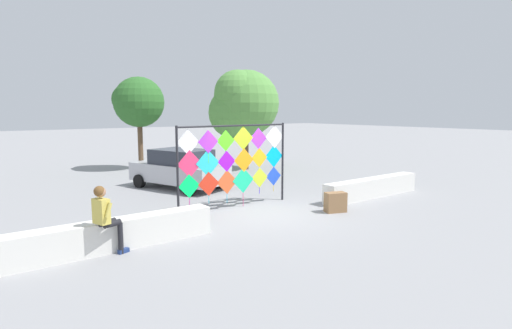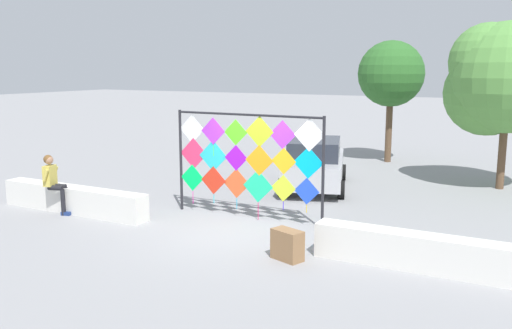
{
  "view_description": "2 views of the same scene",
  "coord_description": "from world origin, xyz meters",
  "px_view_note": "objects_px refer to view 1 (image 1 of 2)",
  "views": [
    {
      "loc": [
        -7.28,
        -9.07,
        3.04
      ],
      "look_at": [
        -0.19,
        0.26,
        1.47
      ],
      "focal_mm": 28.68,
      "sensor_mm": 36.0,
      "label": 1
    },
    {
      "loc": [
        6.11,
        -10.31,
        3.69
      ],
      "look_at": [
        0.19,
        0.85,
        1.45
      ],
      "focal_mm": 38.77,
      "sensor_mm": 36.0,
      "label": 2
    }
  ],
  "objects_px": {
    "kite_display_rack": "(234,158)",
    "tree_broadleaf": "(241,105)",
    "seated_vendor": "(106,215)",
    "parked_car": "(180,168)",
    "cardboard_box_large": "(335,202)",
    "tree_palm_like": "(137,101)"
  },
  "relations": [
    {
      "from": "kite_display_rack",
      "to": "parked_car",
      "type": "xyz_separation_m",
      "value": [
        0.16,
        4.03,
        -0.81
      ]
    },
    {
      "from": "tree_broadleaf",
      "to": "tree_palm_like",
      "type": "bearing_deg",
      "value": 141.68
    },
    {
      "from": "parked_car",
      "to": "tree_palm_like",
      "type": "relative_size",
      "value": 0.91
    },
    {
      "from": "kite_display_rack",
      "to": "seated_vendor",
      "type": "bearing_deg",
      "value": -157.06
    },
    {
      "from": "kite_display_rack",
      "to": "tree_broadleaf",
      "type": "relative_size",
      "value": 0.79
    },
    {
      "from": "kite_display_rack",
      "to": "seated_vendor",
      "type": "relative_size",
      "value": 2.62
    },
    {
      "from": "seated_vendor",
      "to": "parked_car",
      "type": "height_order",
      "value": "parked_car"
    },
    {
      "from": "cardboard_box_large",
      "to": "tree_broadleaf",
      "type": "bearing_deg",
      "value": 72.29
    },
    {
      "from": "seated_vendor",
      "to": "tree_broadleaf",
      "type": "height_order",
      "value": "tree_broadleaf"
    },
    {
      "from": "kite_display_rack",
      "to": "seated_vendor",
      "type": "height_order",
      "value": "kite_display_rack"
    },
    {
      "from": "seated_vendor",
      "to": "parked_car",
      "type": "relative_size",
      "value": 0.36
    },
    {
      "from": "cardboard_box_large",
      "to": "tree_palm_like",
      "type": "distance_m",
      "value": 12.76
    },
    {
      "from": "seated_vendor",
      "to": "parked_car",
      "type": "distance_m",
      "value": 7.55
    },
    {
      "from": "tree_palm_like",
      "to": "cardboard_box_large",
      "type": "bearing_deg",
      "value": -84.07
    },
    {
      "from": "seated_vendor",
      "to": "parked_car",
      "type": "xyz_separation_m",
      "value": [
        4.66,
        5.94,
        -0.12
      ]
    },
    {
      "from": "parked_car",
      "to": "tree_palm_like",
      "type": "bearing_deg",
      "value": 83.41
    },
    {
      "from": "tree_palm_like",
      "to": "kite_display_rack",
      "type": "bearing_deg",
      "value": -94.88
    },
    {
      "from": "kite_display_rack",
      "to": "cardboard_box_large",
      "type": "bearing_deg",
      "value": -46.24
    },
    {
      "from": "seated_vendor",
      "to": "cardboard_box_large",
      "type": "relative_size",
      "value": 2.45
    },
    {
      "from": "tree_broadleaf",
      "to": "kite_display_rack",
      "type": "bearing_deg",
      "value": -126.49
    },
    {
      "from": "tree_broadleaf",
      "to": "tree_palm_like",
      "type": "relative_size",
      "value": 1.07
    },
    {
      "from": "kite_display_rack",
      "to": "seated_vendor",
      "type": "distance_m",
      "value": 4.93
    }
  ]
}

